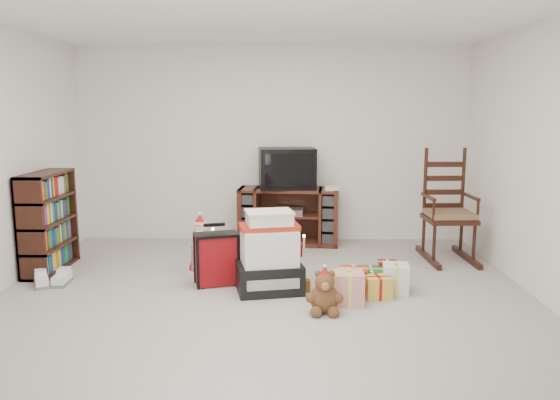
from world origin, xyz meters
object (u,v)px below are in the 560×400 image
Objects in this scene: teddy_bear at (324,294)px; sneaker_pair at (52,280)px; rocking_chair at (447,220)px; gift_cluster at (373,280)px; bookshelf at (48,224)px; crt_television at (287,168)px; mrs_claus_figurine at (201,250)px; tv_stand at (289,216)px; gift_pile at (269,257)px; red_suitcase at (217,259)px; santa_figurine at (289,257)px.

teddy_bear reaches higher than sneaker_pair.
rocking_chair is 1.40× the size of gift_cluster.
bookshelf is 1.42× the size of crt_television.
bookshelf is 1.65m from mrs_claus_figurine.
teddy_bear is 0.39× the size of gift_cluster.
rocking_chair is 3.45× the size of sneaker_pair.
rocking_chair is (1.83, -0.65, 0.09)m from tv_stand.
teddy_bear is (0.32, -2.40, -0.20)m from tv_stand.
red_suitcase is (-0.53, 0.18, -0.07)m from gift_pile.
santa_figurine reaches higher than red_suitcase.
gift_pile is 1.00m from gift_cluster.
bookshelf reaches higher than gift_cluster.
tv_stand is 2.04× the size of mrs_claus_figurine.
santa_figurine is (2.56, -0.28, -0.27)m from bookshelf.
tv_stand is at bearing 97.60° from teddy_bear.
bookshelf is at bearing 169.33° from gift_cluster.
mrs_claus_figurine is 1.48m from sneaker_pair.
mrs_claus_figurine is at bearing -170.13° from rocking_chair.
crt_television is (-0.34, 2.41, 0.81)m from teddy_bear.
gift_cluster is (0.79, -0.35, -0.12)m from santa_figurine.
red_suitcase is at bearing -108.17° from tv_stand.
crt_television is (-0.83, 1.85, 0.86)m from gift_cluster.
tv_stand is at bearing 72.86° from gift_pile.
crt_television is at bearing 98.10° from teddy_bear.
rocking_chair reaches higher than tv_stand.
rocking_chair is at bearing 49.15° from teddy_bear.
crt_television reaches higher than tv_stand.
bookshelf is 1.72× the size of santa_figurine.
bookshelf is 1.67× the size of mrs_claus_figurine.
red_suitcase is 1.64m from sneaker_pair.
sneaker_pair is at bearing 164.36° from gift_pile.
tv_stand reaches higher than sneaker_pair.
gift_cluster is at bearing -10.67° from bookshelf.
mrs_claus_figurine reaches higher than red_suitcase.
tv_stand reaches higher than mrs_claus_figurine.
rocking_chair reaches higher than sneaker_pair.
crt_television is at bearing 73.59° from gift_pile.
santa_figurine is at bearing -85.01° from tv_stand.
crt_television is (0.15, 1.87, 0.64)m from gift_pile.
gift_pile is at bearing -22.12° from sneaker_pair.
teddy_bear is at bearing -59.83° from gift_pile.
rocking_chair is 2.09× the size of mrs_claus_figurine.
santa_figurine is 1.60× the size of sneaker_pair.
gift_pile reaches higher than red_suitcase.
sneaker_pair is at bearing 165.58° from teddy_bear.
crt_television reaches higher than santa_figurine.
tv_stand is at bearing -33.03° from crt_television.
teddy_bear is at bearing -42.30° from mrs_claus_figurine.
tv_stand is 2.10× the size of santa_figurine.
gift_cluster is (3.13, -0.12, 0.06)m from sneaker_pair.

